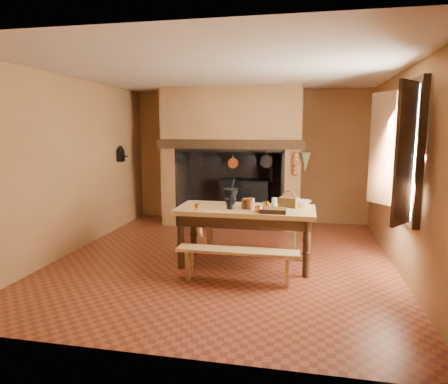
# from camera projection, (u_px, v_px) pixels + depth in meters

# --- Properties ---
(floor) EXTENTS (5.50, 5.50, 0.00)m
(floor) POSITION_uv_depth(u_px,v_px,m) (225.00, 258.00, 6.17)
(floor) COLOR brown
(floor) RESTS_ON ground
(ceiling) EXTENTS (5.50, 5.50, 0.00)m
(ceiling) POSITION_uv_depth(u_px,v_px,m) (225.00, 71.00, 5.74)
(ceiling) COLOR silver
(ceiling) RESTS_ON back_wall
(back_wall) EXTENTS (5.00, 0.02, 2.80)m
(back_wall) POSITION_uv_depth(u_px,v_px,m) (250.00, 156.00, 8.62)
(back_wall) COLOR #9A683D
(back_wall) RESTS_ON floor
(wall_left) EXTENTS (0.02, 5.50, 2.80)m
(wall_left) POSITION_uv_depth(u_px,v_px,m) (73.00, 165.00, 6.44)
(wall_left) COLOR #9A683D
(wall_left) RESTS_ON floor
(wall_right) EXTENTS (0.02, 5.50, 2.80)m
(wall_right) POSITION_uv_depth(u_px,v_px,m) (404.00, 172.00, 5.47)
(wall_right) COLOR #9A683D
(wall_right) RESTS_ON floor
(wall_front) EXTENTS (5.00, 0.02, 2.80)m
(wall_front) POSITION_uv_depth(u_px,v_px,m) (160.00, 200.00, 3.29)
(wall_front) COLOR #9A683D
(wall_front) RESTS_ON floor
(chimney_breast) EXTENTS (2.95, 0.96, 2.80)m
(chimney_breast) POSITION_uv_depth(u_px,v_px,m) (233.00, 137.00, 8.19)
(chimney_breast) COLOR #9A683D
(chimney_breast) RESTS_ON floor
(iron_range) EXTENTS (1.12, 0.55, 1.60)m
(iron_range) POSITION_uv_depth(u_px,v_px,m) (245.00, 200.00, 8.47)
(iron_range) COLOR black
(iron_range) RESTS_ON floor
(hearth_pans) EXTENTS (0.51, 0.62, 0.20)m
(hearth_pans) POSITION_uv_depth(u_px,v_px,m) (197.00, 218.00, 8.51)
(hearth_pans) COLOR orange
(hearth_pans) RESTS_ON floor
(hanging_pans) EXTENTS (1.92, 0.29, 0.27)m
(hanging_pans) POSITION_uv_depth(u_px,v_px,m) (226.00, 161.00, 7.78)
(hanging_pans) COLOR black
(hanging_pans) RESTS_ON chimney_breast
(onion_string) EXTENTS (0.12, 0.10, 0.46)m
(onion_string) POSITION_uv_depth(u_px,v_px,m) (296.00, 164.00, 7.50)
(onion_string) COLOR #9D651D
(onion_string) RESTS_ON chimney_breast
(herb_bunch) EXTENTS (0.20, 0.20, 0.35)m
(herb_bunch) POSITION_uv_depth(u_px,v_px,m) (305.00, 162.00, 7.46)
(herb_bunch) COLOR #57602D
(herb_bunch) RESTS_ON chimney_breast
(window) EXTENTS (0.39, 1.75, 1.76)m
(window) POSITION_uv_depth(u_px,v_px,m) (400.00, 151.00, 5.06)
(window) COLOR white
(window) RESTS_ON wall_right
(wall_coffee_mill) EXTENTS (0.23, 0.16, 0.31)m
(wall_coffee_mill) POSITION_uv_depth(u_px,v_px,m) (121.00, 153.00, 7.91)
(wall_coffee_mill) COLOR black
(wall_coffee_mill) RESTS_ON wall_left
(work_table) EXTENTS (1.98, 0.88, 0.86)m
(work_table) POSITION_uv_depth(u_px,v_px,m) (245.00, 217.00, 5.78)
(work_table) COLOR tan
(work_table) RESTS_ON floor
(bench_front) EXTENTS (1.58, 0.28, 0.45)m
(bench_front) POSITION_uv_depth(u_px,v_px,m) (237.00, 258.00, 5.15)
(bench_front) COLOR tan
(bench_front) RESTS_ON floor
(bench_back) EXTENTS (1.71, 0.30, 0.48)m
(bench_back) POSITION_uv_depth(u_px,v_px,m) (251.00, 230.00, 6.47)
(bench_back) COLOR tan
(bench_back) RESTS_ON floor
(mortar_large) EXTENTS (0.23, 0.23, 0.40)m
(mortar_large) POSITION_uv_depth(u_px,v_px,m) (231.00, 195.00, 6.02)
(mortar_large) COLOR black
(mortar_large) RESTS_ON work_table
(mortar_small) EXTENTS (0.15, 0.15, 0.25)m
(mortar_small) POSITION_uv_depth(u_px,v_px,m) (230.00, 203.00, 5.64)
(mortar_small) COLOR black
(mortar_small) RESTS_ON work_table
(coffee_grinder) EXTENTS (0.19, 0.16, 0.20)m
(coffee_grinder) POSITION_uv_depth(u_px,v_px,m) (246.00, 203.00, 5.69)
(coffee_grinder) COLOR black
(coffee_grinder) RESTS_ON work_table
(brass_mug_a) EXTENTS (0.09, 0.09, 0.08)m
(brass_mug_a) POSITION_uv_depth(u_px,v_px,m) (197.00, 207.00, 5.59)
(brass_mug_a) COLOR orange
(brass_mug_a) RESTS_ON work_table
(brass_mug_b) EXTENTS (0.09, 0.09, 0.10)m
(brass_mug_b) POSITION_uv_depth(u_px,v_px,m) (266.00, 204.00, 5.75)
(brass_mug_b) COLOR orange
(brass_mug_b) RESTS_ON work_table
(mixing_bowl) EXTENTS (0.41, 0.41, 0.08)m
(mixing_bowl) POSITION_uv_depth(u_px,v_px,m) (299.00, 203.00, 5.88)
(mixing_bowl) COLOR beige
(mixing_bowl) RESTS_ON work_table
(stoneware_crock) EXTENTS (0.13, 0.13, 0.16)m
(stoneware_crock) POSITION_uv_depth(u_px,v_px,m) (250.00, 204.00, 5.65)
(stoneware_crock) COLOR brown
(stoneware_crock) RESTS_ON work_table
(glass_jar) EXTENTS (0.11, 0.11, 0.14)m
(glass_jar) POSITION_uv_depth(u_px,v_px,m) (274.00, 203.00, 5.76)
(glass_jar) COLOR beige
(glass_jar) RESTS_ON work_table
(wicker_basket) EXTENTS (0.30, 0.25, 0.25)m
(wicker_basket) POSITION_uv_depth(u_px,v_px,m) (289.00, 202.00, 5.79)
(wicker_basket) COLOR #533A19
(wicker_basket) RESTS_ON work_table
(wooden_tray) EXTENTS (0.35, 0.26, 0.06)m
(wooden_tray) POSITION_uv_depth(u_px,v_px,m) (273.00, 210.00, 5.41)
(wooden_tray) COLOR black
(wooden_tray) RESTS_ON work_table
(brass_cup) EXTENTS (0.14, 0.14, 0.09)m
(brass_cup) POSITION_uv_depth(u_px,v_px,m) (258.00, 209.00, 5.42)
(brass_cup) COLOR orange
(brass_cup) RESTS_ON work_table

